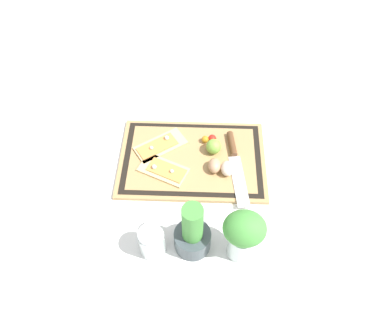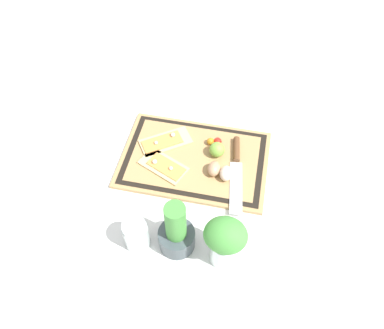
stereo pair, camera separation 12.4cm
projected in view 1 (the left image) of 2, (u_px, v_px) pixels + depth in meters
ground_plane at (192, 160)px, 1.29m from camera, size 6.00×6.00×0.00m
cutting_board at (192, 159)px, 1.29m from camera, size 0.50×0.34×0.02m
pizza_slice_near at (160, 145)px, 1.30m from camera, size 0.19×0.17×0.02m
pizza_slice_far at (164, 170)px, 1.24m from camera, size 0.18×0.14×0.02m
knife at (234, 155)px, 1.28m from camera, size 0.07×0.30×0.02m
egg_brown at (215, 166)px, 1.23m from camera, size 0.04×0.06×0.04m
egg_pink at (227, 168)px, 1.23m from camera, size 0.04×0.06×0.04m
lime at (214, 146)px, 1.28m from camera, size 0.05×0.05×0.05m
cherry_tomato_red at (212, 139)px, 1.31m from camera, size 0.03×0.03×0.03m
cherry_tomato_yellow at (205, 139)px, 1.31m from camera, size 0.03×0.03×0.03m
herb_pot at (192, 234)px, 1.05m from camera, size 0.11×0.11×0.21m
sauce_jar at (152, 243)px, 1.06m from camera, size 0.07×0.07×0.11m
herb_glass at (243, 234)px, 1.00m from camera, size 0.12×0.10×0.20m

